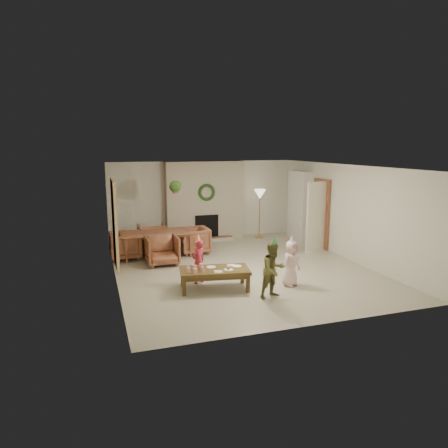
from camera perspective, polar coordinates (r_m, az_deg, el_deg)
name	(u,v)px	position (r m, az deg, el deg)	size (l,w,h in m)	color
floor	(240,268)	(10.22, 2.31, -6.10)	(7.00, 7.00, 0.00)	#B7B29E
ceiling	(241,166)	(9.78, 2.42, 8.04)	(7.00, 7.00, 0.00)	white
wall_back	(203,200)	(13.22, -2.93, 3.35)	(7.00, 7.00, 0.00)	silver
wall_front	(315,254)	(6.83, 12.65, -4.10)	(7.00, 7.00, 0.00)	silver
wall_left	(113,226)	(9.33, -15.18, -0.21)	(7.00, 7.00, 0.00)	silver
wall_right	(347,212)	(11.31, 16.77, 1.61)	(7.00, 7.00, 0.00)	silver
fireplace_mass	(205,201)	(13.03, -2.70, 3.24)	(2.50, 0.40, 2.50)	#4F2415
fireplace_hearth	(208,240)	(12.92, -2.24, -2.20)	(1.60, 0.30, 0.12)	#5C3119
fireplace_firebox	(207,227)	(12.99, -2.45, -0.36)	(0.75, 0.12, 0.75)	black
fireplace_wreath	(207,192)	(12.78, -2.43, 4.44)	(0.54, 0.54, 0.10)	#1A4018
floor_lamp_base	(259,237)	(13.55, 4.94, -1.80)	(0.30, 0.30, 0.03)	gold
floor_lamp_post	(260,215)	(13.41, 4.99, 1.23)	(0.03, 0.03, 1.43)	gold
floor_lamp_shade	(260,194)	(13.31, 5.04, 4.16)	(0.38, 0.38, 0.32)	beige
bookshelf_carcass	(299,206)	(13.19, 10.49, 2.50)	(0.30, 1.00, 2.20)	white
bookshelf_shelf_a	(298,226)	(13.29, 10.31, -0.28)	(0.30, 0.92, 0.03)	white
bookshelf_shelf_b	(299,214)	(13.22, 10.37, 1.43)	(0.30, 0.92, 0.03)	white
bookshelf_shelf_c	(299,201)	(13.16, 10.43, 3.14)	(0.30, 0.92, 0.03)	white
bookshelf_shelf_d	(299,189)	(13.11, 10.49, 4.88)	(0.30, 0.92, 0.03)	white
books_row_lower	(300,223)	(13.12, 10.57, 0.20)	(0.20, 0.40, 0.24)	maroon
books_row_mid	(297,209)	(13.23, 10.22, 2.05)	(0.20, 0.44, 0.24)	#285D93
books_row_upper	(300,198)	(13.04, 10.58, 3.65)	(0.20, 0.36, 0.22)	#9F8E22
door_frame	(321,214)	(12.32, 13.39, 1.42)	(0.05, 0.86, 2.04)	brown
door_leaf	(316,217)	(11.81, 12.77, 0.95)	(0.05, 0.80, 2.00)	beige
curtain_panel	(115,224)	(9.53, -15.01, 0.03)	(0.06, 1.20, 2.00)	beige
dining_table	(157,244)	(11.31, -9.35, -2.81)	(1.90, 1.06, 0.67)	brown
dining_chair_near	(162,250)	(10.50, -8.61, -3.66)	(0.79, 0.81, 0.74)	brown
dining_chair_far	(152,237)	(12.10, -9.99, -1.76)	(0.79, 0.81, 0.74)	brown
dining_chair_left	(126,245)	(11.20, -13.57, -2.92)	(0.79, 0.81, 0.74)	brown
dining_chair_right	(194,240)	(11.50, -4.22, -2.28)	(0.79, 0.81, 0.74)	brown
hanging_plant_cord	(175,178)	(10.90, -6.85, 6.43)	(0.01, 0.01, 0.70)	tan
hanging_plant_pot	(175,191)	(10.93, -6.81, 4.60)	(0.16, 0.16, 0.12)	brown
hanging_plant_foliage	(175,186)	(10.92, -6.82, 5.22)	(0.32, 0.32, 0.32)	#224316
coffee_table_top	(214,270)	(8.61, -1.34, -6.50)	(1.44, 0.72, 0.07)	#523E1B
coffee_table_apron	(214,274)	(8.64, -1.34, -6.99)	(1.33, 0.61, 0.09)	#523E1B
coffee_leg_fl	(184,287)	(8.35, -5.59, -8.73)	(0.08, 0.08, 0.38)	#523E1B
coffee_leg_fr	(248,284)	(8.51, 3.35, -8.30)	(0.08, 0.08, 0.38)	#523E1B
coffee_leg_bl	(183,278)	(8.91, -5.80, -7.46)	(0.08, 0.08, 0.38)	#523E1B
coffee_leg_br	(242,275)	(9.06, 2.57, -7.10)	(0.08, 0.08, 0.38)	#523E1B
cup_a	(188,270)	(8.38, -4.99, -6.44)	(0.08, 0.08, 0.10)	white
cup_b	(188,267)	(8.59, -5.09, -6.00)	(0.08, 0.08, 0.10)	white
cup_c	(195,271)	(8.34, -4.04, -6.52)	(0.08, 0.08, 0.10)	white
cup_d	(194,267)	(8.55, -4.17, -6.08)	(0.08, 0.08, 0.10)	white
cup_e	(202,269)	(8.43, -3.03, -6.30)	(0.08, 0.08, 0.10)	white
cup_f	(201,266)	(8.65, -3.18, -5.87)	(0.08, 0.08, 0.10)	white
plate_a	(211,267)	(8.72, -1.82, -6.02)	(0.20, 0.20, 0.01)	white
plate_b	(228,270)	(8.54, 0.62, -6.39)	(0.20, 0.20, 0.01)	white
plate_c	(237,266)	(8.78, 1.82, -5.90)	(0.20, 0.20, 0.01)	white
food_scoop	(228,268)	(8.52, 0.62, -6.12)	(0.08, 0.08, 0.08)	tan
napkin_left	(218,271)	(8.42, -0.79, -6.65)	(0.17, 0.17, 0.01)	#E0A5B5
napkin_right	(231,265)	(8.85, 1.00, -5.78)	(0.17, 0.17, 0.01)	#E0A5B5
child_red	(199,262)	(8.98, -3.58, -5.26)	(0.36, 0.23, 0.98)	maroon
party_hat_red	(198,238)	(8.85, -3.62, -1.97)	(0.13, 0.13, 0.19)	#FFC454
child_plaid	(273,270)	(8.19, 6.92, -6.38)	(0.55, 0.43, 1.13)	brown
party_hat_plaid	(274,240)	(8.03, 7.02, -2.25)	(0.13, 0.13, 0.18)	green
child_pink	(291,263)	(8.93, 9.36, -5.44)	(0.49, 0.32, 1.00)	#FBC9C9
party_hat_pink	(292,239)	(8.79, 9.47, -2.07)	(0.13, 0.13, 0.18)	silver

